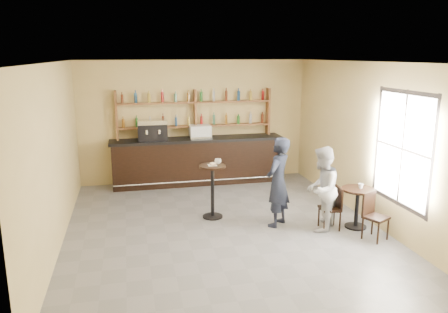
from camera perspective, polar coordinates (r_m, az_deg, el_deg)
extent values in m
plane|color=slate|center=(8.73, -0.14, -9.27)|extent=(7.00, 7.00, 0.00)
plane|color=white|center=(8.06, -0.15, 12.24)|extent=(7.00, 7.00, 0.00)
plane|color=tan|center=(11.64, -3.88, 4.60)|extent=(7.00, 0.00, 7.00)
plane|color=tan|center=(5.02, 8.60, -7.18)|extent=(7.00, 0.00, 7.00)
plane|color=tan|center=(8.16, -21.18, 0.02)|extent=(0.00, 7.00, 7.00)
plane|color=tan|center=(9.35, 18.12, 1.85)|extent=(0.00, 7.00, 7.00)
plane|color=white|center=(8.34, 22.28, 0.91)|extent=(0.00, 2.00, 2.00)
cube|color=white|center=(8.92, -1.53, -1.14)|extent=(0.18, 0.18, 0.00)
torus|color=#BA8144|center=(8.90, -1.46, -0.98)|extent=(0.15, 0.15, 0.05)
imported|color=white|center=(9.03, -0.79, -0.62)|extent=(0.16, 0.16, 0.11)
imported|color=black|center=(8.63, 7.07, -3.34)|extent=(0.76, 0.76, 1.79)
imported|color=white|center=(8.88, 17.43, -3.69)|extent=(0.10, 0.10, 0.09)
imported|color=#A8A9AE|center=(8.57, 12.62, -4.17)|extent=(0.99, 1.02, 1.65)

